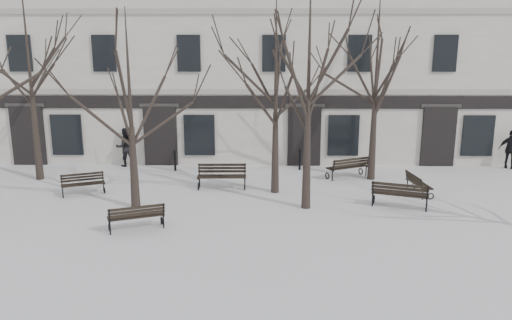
{
  "coord_description": "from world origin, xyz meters",
  "views": [
    {
      "loc": [
        1.47,
        -15.95,
        5.75
      ],
      "look_at": [
        1.22,
        3.0,
        1.4
      ],
      "focal_mm": 35.0,
      "sensor_mm": 36.0,
      "label": 1
    }
  ],
  "objects_px": {
    "bench_4": "(348,167)",
    "bench_5": "(418,183)",
    "bench_0": "(83,183)",
    "bench_1": "(136,216)",
    "bench_3": "(222,175)",
    "tree_2": "(309,65)",
    "tree_1": "(129,86)",
    "bench_2": "(400,194)"
  },
  "relations": [
    {
      "from": "tree_2",
      "to": "bench_1",
      "type": "height_order",
      "value": "tree_2"
    },
    {
      "from": "bench_2",
      "to": "bench_0",
      "type": "bearing_deg",
      "value": 12.11
    },
    {
      "from": "tree_2",
      "to": "bench_1",
      "type": "distance_m",
      "value": 7.62
    },
    {
      "from": "tree_1",
      "to": "bench_4",
      "type": "height_order",
      "value": "tree_1"
    },
    {
      "from": "bench_1",
      "to": "bench_3",
      "type": "xyz_separation_m",
      "value": [
        2.33,
        4.87,
        0.06
      ]
    },
    {
      "from": "bench_0",
      "to": "bench_1",
      "type": "distance_m",
      "value": 5.01
    },
    {
      "from": "tree_1",
      "to": "bench_2",
      "type": "relative_size",
      "value": 3.39
    },
    {
      "from": "bench_2",
      "to": "tree_1",
      "type": "bearing_deg",
      "value": 20.02
    },
    {
      "from": "bench_4",
      "to": "bench_5",
      "type": "xyz_separation_m",
      "value": [
        2.36,
        -2.38,
        -0.08
      ]
    },
    {
      "from": "tree_1",
      "to": "tree_2",
      "type": "bearing_deg",
      "value": 0.6
    },
    {
      "from": "bench_3",
      "to": "bench_1",
      "type": "bearing_deg",
      "value": -117.04
    },
    {
      "from": "tree_2",
      "to": "bench_1",
      "type": "xyz_separation_m",
      "value": [
        -5.58,
        -2.35,
        -4.64
      ]
    },
    {
      "from": "tree_2",
      "to": "bench_4",
      "type": "height_order",
      "value": "tree_2"
    },
    {
      "from": "bench_2",
      "to": "bench_5",
      "type": "xyz_separation_m",
      "value": [
        1.19,
        1.8,
        -0.1
      ]
    },
    {
      "from": "tree_2",
      "to": "bench_0",
      "type": "height_order",
      "value": "tree_2"
    },
    {
      "from": "tree_1",
      "to": "bench_2",
      "type": "height_order",
      "value": "tree_1"
    },
    {
      "from": "bench_3",
      "to": "bench_5",
      "type": "xyz_separation_m",
      "value": [
        7.82,
        -0.72,
        -0.1
      ]
    },
    {
      "from": "bench_3",
      "to": "bench_2",
      "type": "bearing_deg",
      "value": -22.26
    },
    {
      "from": "tree_1",
      "to": "tree_2",
      "type": "height_order",
      "value": "tree_2"
    },
    {
      "from": "bench_2",
      "to": "bench_3",
      "type": "distance_m",
      "value": 7.09
    },
    {
      "from": "tree_2",
      "to": "bench_5",
      "type": "xyz_separation_m",
      "value": [
        4.57,
        1.79,
        -4.67
      ]
    },
    {
      "from": "tree_1",
      "to": "tree_2",
      "type": "xyz_separation_m",
      "value": [
        6.18,
        0.06,
        0.72
      ]
    },
    {
      "from": "bench_0",
      "to": "bench_3",
      "type": "height_order",
      "value": "bench_3"
    },
    {
      "from": "bench_3",
      "to": "bench_5",
      "type": "height_order",
      "value": "bench_3"
    },
    {
      "from": "bench_0",
      "to": "bench_1",
      "type": "height_order",
      "value": "bench_1"
    },
    {
      "from": "tree_1",
      "to": "bench_0",
      "type": "height_order",
      "value": "tree_1"
    },
    {
      "from": "bench_0",
      "to": "tree_2",
      "type": "bearing_deg",
      "value": -33.68
    },
    {
      "from": "bench_2",
      "to": "bench_4",
      "type": "distance_m",
      "value": 4.34
    },
    {
      "from": "tree_1",
      "to": "bench_5",
      "type": "relative_size",
      "value": 4.23
    },
    {
      "from": "bench_4",
      "to": "bench_2",
      "type": "bearing_deg",
      "value": 78.92
    },
    {
      "from": "bench_0",
      "to": "bench_5",
      "type": "xyz_separation_m",
      "value": [
        13.25,
        0.2,
        -0.01
      ]
    },
    {
      "from": "tree_1",
      "to": "bench_5",
      "type": "distance_m",
      "value": 11.61
    },
    {
      "from": "bench_0",
      "to": "bench_5",
      "type": "relative_size",
      "value": 1.03
    },
    {
      "from": "bench_1",
      "to": "bench_5",
      "type": "distance_m",
      "value": 10.97
    },
    {
      "from": "bench_2",
      "to": "bench_4",
      "type": "bearing_deg",
      "value": -54.76
    },
    {
      "from": "bench_0",
      "to": "bench_5",
      "type": "distance_m",
      "value": 13.25
    },
    {
      "from": "tree_1",
      "to": "bench_3",
      "type": "height_order",
      "value": "tree_1"
    },
    {
      "from": "bench_1",
      "to": "bench_4",
      "type": "xyz_separation_m",
      "value": [
        7.79,
        6.53,
        0.04
      ]
    },
    {
      "from": "bench_4",
      "to": "bench_3",
      "type": "bearing_deg",
      "value": -9.77
    },
    {
      "from": "bench_5",
      "to": "tree_1",
      "type": "bearing_deg",
      "value": 94.07
    },
    {
      "from": "tree_2",
      "to": "bench_5",
      "type": "relative_size",
      "value": 4.91
    },
    {
      "from": "tree_1",
      "to": "bench_1",
      "type": "height_order",
      "value": "tree_1"
    }
  ]
}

